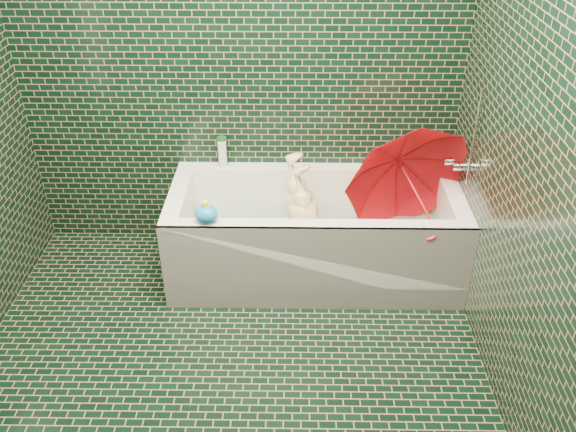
{
  "coord_description": "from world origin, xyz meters",
  "views": [
    {
      "loc": [
        0.33,
        -2.0,
        2.32
      ],
      "look_at": [
        0.29,
        0.82,
        0.52
      ],
      "focal_mm": 38.0,
      "sensor_mm": 36.0,
      "label": 1
    }
  ],
  "objects_px": {
    "umbrella": "(417,194)",
    "bath_toy": "(206,214)",
    "bathtub": "(315,243)",
    "rubber_duck": "(424,163)",
    "child": "(309,226)"
  },
  "relations": [
    {
      "from": "rubber_duck",
      "to": "bathtub",
      "type": "bearing_deg",
      "value": -141.08
    },
    {
      "from": "umbrella",
      "to": "bath_toy",
      "type": "relative_size",
      "value": 5.02
    },
    {
      "from": "umbrella",
      "to": "rubber_duck",
      "type": "xyz_separation_m",
      "value": [
        0.11,
        0.38,
        -0.0
      ]
    },
    {
      "from": "bathtub",
      "to": "child",
      "type": "bearing_deg",
      "value": 137.44
    },
    {
      "from": "child",
      "to": "bath_toy",
      "type": "relative_size",
      "value": 6.19
    },
    {
      "from": "bath_toy",
      "to": "umbrella",
      "type": "bearing_deg",
      "value": 23.64
    },
    {
      "from": "child",
      "to": "umbrella",
      "type": "bearing_deg",
      "value": 70.08
    },
    {
      "from": "rubber_duck",
      "to": "bath_toy",
      "type": "height_order",
      "value": "bath_toy"
    },
    {
      "from": "umbrella",
      "to": "rubber_duck",
      "type": "relative_size",
      "value": 6.39
    },
    {
      "from": "rubber_duck",
      "to": "bath_toy",
      "type": "relative_size",
      "value": 0.79
    },
    {
      "from": "umbrella",
      "to": "bath_toy",
      "type": "distance_m",
      "value": 1.17
    },
    {
      "from": "child",
      "to": "bathtub",
      "type": "bearing_deg",
      "value": 36.6
    },
    {
      "from": "bathtub",
      "to": "umbrella",
      "type": "height_order",
      "value": "umbrella"
    },
    {
      "from": "bathtub",
      "to": "bath_toy",
      "type": "xyz_separation_m",
      "value": [
        -0.59,
        -0.3,
        0.39
      ]
    },
    {
      "from": "child",
      "to": "rubber_duck",
      "type": "distance_m",
      "value": 0.81
    }
  ]
}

